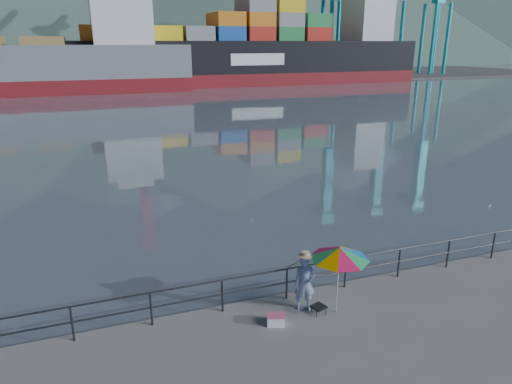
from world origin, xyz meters
TOP-DOWN VIEW (x-y plane):
  - harbor_water at (0.00, 130.00)m, footprint 500.00×280.00m
  - far_dock at (10.00, 93.00)m, footprint 200.00×40.00m
  - guardrail at (0.00, 1.70)m, footprint 22.00×0.06m
  - container_stacks at (33.13, 93.88)m, footprint 58.00×8.40m
  - fisherman at (1.25, 1.01)m, footprint 0.70×0.57m
  - beach_umbrella at (2.05, 0.55)m, footprint 2.00×2.00m
  - folding_stool at (1.54, 0.65)m, footprint 0.47×0.47m
  - cooler_bag at (0.19, 0.57)m, footprint 0.55×0.46m
  - fishing_rod at (1.24, 2.00)m, footprint 0.31×1.81m
  - bulk_carrier at (-13.69, 69.86)m, footprint 55.39×9.59m
  - container_ship at (26.43, 74.73)m, footprint 66.51×11.09m

SIDE VIEW (x-z plane):
  - harbor_water at x=0.00m, z-range 0.00..0.00m
  - far_dock at x=10.00m, z-range -0.20..0.20m
  - fishing_rod at x=1.24m, z-range -0.64..0.64m
  - folding_stool at x=1.54m, z-range 0.01..0.25m
  - cooler_bag at x=0.19m, z-range 0.00..0.27m
  - guardrail at x=0.00m, z-range 0.01..1.03m
  - fisherman at x=1.25m, z-range 0.00..1.68m
  - beach_umbrella at x=2.05m, z-range 0.85..2.88m
  - container_stacks at x=33.13m, z-range -0.67..7.13m
  - bulk_carrier at x=-13.69m, z-range -3.18..11.32m
  - container_ship at x=26.43m, z-range -3.27..14.83m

